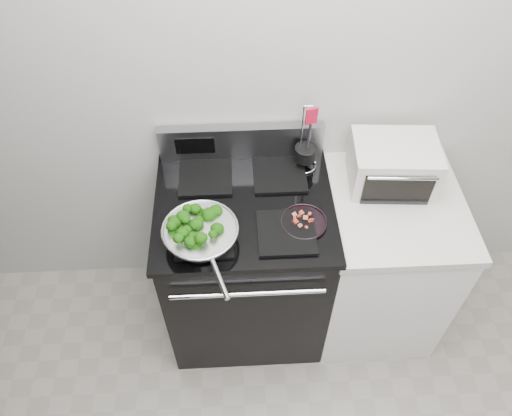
{
  "coord_description": "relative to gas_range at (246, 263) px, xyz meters",
  "views": [
    {
      "loc": [
        -0.32,
        -0.02,
        2.59
      ],
      "look_at": [
        -0.25,
        1.36,
        0.98
      ],
      "focal_mm": 35.0,
      "sensor_mm": 36.0,
      "label": 1
    }
  ],
  "objects": [
    {
      "name": "back_wall",
      "position": [
        0.3,
        0.34,
        0.86
      ],
      "size": [
        4.0,
        0.02,
        2.7
      ],
      "primitive_type": "cube",
      "color": "#B3B2AA",
      "rests_on": "ground"
    },
    {
      "name": "gas_range",
      "position": [
        0.0,
        0.0,
        0.0
      ],
      "size": [
        0.79,
        0.69,
        1.13
      ],
      "color": "black",
      "rests_on": "floor"
    },
    {
      "name": "toaster_oven",
      "position": [
        0.67,
        0.13,
        0.54
      ],
      "size": [
        0.39,
        0.31,
        0.22
      ],
      "rotation": [
        0.0,
        0.0,
        -0.07
      ],
      "color": "silver",
      "rests_on": "counter"
    },
    {
      "name": "counter",
      "position": [
        0.68,
        -0.0,
        -0.03
      ],
      "size": [
        0.62,
        0.68,
        0.92
      ],
      "color": "white",
      "rests_on": "floor"
    },
    {
      "name": "utensil_holder",
      "position": [
        0.29,
        0.22,
        0.53
      ],
      "size": [
        0.11,
        0.11,
        0.35
      ],
      "rotation": [
        0.0,
        0.0,
        0.22
      ],
      "color": "silver",
      "rests_on": "gas_range"
    },
    {
      "name": "bacon_plate",
      "position": [
        0.25,
        -0.12,
        0.48
      ],
      "size": [
        0.2,
        0.2,
        0.04
      ],
      "rotation": [
        0.0,
        0.0,
        -0.31
      ],
      "color": "black",
      "rests_on": "gas_range"
    },
    {
      "name": "broccoli_pile",
      "position": [
        -0.18,
        -0.19,
        0.53
      ],
      "size": [
        0.24,
        0.24,
        0.08
      ],
      "primitive_type": null,
      "color": "black",
      "rests_on": "skillet"
    },
    {
      "name": "skillet",
      "position": [
        -0.18,
        -0.19,
        0.51
      ],
      "size": [
        0.31,
        0.48,
        0.07
      ],
      "rotation": [
        0.0,
        0.0,
        0.32
      ],
      "color": "silver",
      "rests_on": "gas_range"
    }
  ]
}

